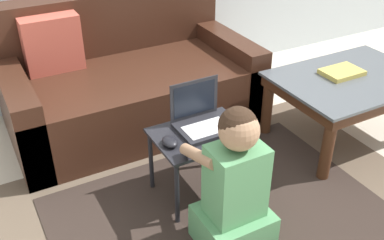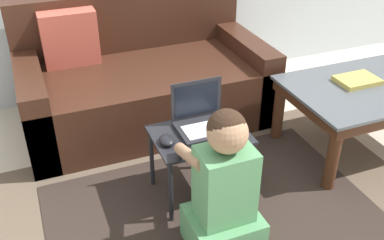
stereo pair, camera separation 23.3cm
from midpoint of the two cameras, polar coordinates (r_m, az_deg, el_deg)
The scene contains 9 objects.
ground_plane at distance 2.49m, azimuth -1.62°, elevation -10.72°, with size 16.00×16.00×0.00m, color beige.
area_rug at distance 2.43m, azimuth 0.61°, elevation -11.81°, with size 2.35×1.59×0.01m.
couch at distance 3.14m, azimuth -10.41°, elevation 4.75°, with size 1.63×0.93×0.83m.
coffee_table at distance 2.97m, azimuth 17.36°, elevation 4.02°, with size 0.95×0.67×0.44m.
laptop_desk at distance 2.36m, azimuth -1.74°, elevation -2.86°, with size 0.49×0.37×0.39m.
laptop at distance 2.35m, azimuth -1.54°, elevation -0.19°, with size 0.28×0.23×0.24m.
computer_mouse at distance 2.24m, azimuth -5.81°, elevation -2.85°, with size 0.07×0.10×0.04m.
person_seated at distance 2.06m, azimuth 2.22°, elevation -8.83°, with size 0.33×0.43×0.75m.
book_on_table at distance 2.94m, azimuth 16.38°, elevation 5.79°, with size 0.25×0.18×0.03m.
Camera 1 is at (-0.92, -1.61, 1.66)m, focal length 42.00 mm.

